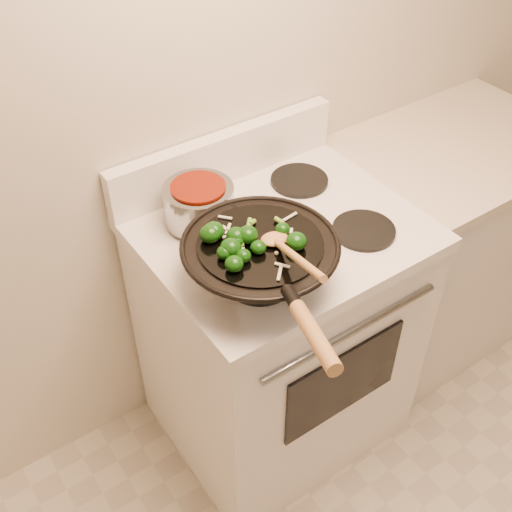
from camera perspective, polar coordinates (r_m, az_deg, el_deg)
stove at (r=2.15m, az=1.91°, el=-6.74°), size 0.78×0.67×1.08m
counter_unit at (r=2.60m, az=15.81°, el=1.11°), size 0.85×0.62×0.91m
wok at (r=1.61m, az=0.42°, el=-0.39°), size 0.40×0.65×0.20m
stirfry at (r=1.56m, az=-1.37°, el=1.36°), size 0.27×0.29×0.05m
wooden_spoon at (r=1.50m, az=2.79°, el=0.55°), size 0.13×0.31×0.14m
saucepan at (r=1.82m, az=-5.03°, el=4.68°), size 0.20×0.32×0.12m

